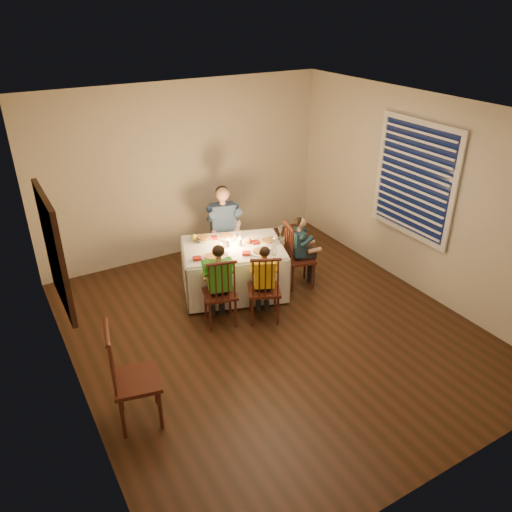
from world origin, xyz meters
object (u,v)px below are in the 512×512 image
chair_adult (225,266)px  chair_near_left (221,322)px  dining_table (233,260)px  child_green (221,322)px  adult (225,266)px  child_teal (298,285)px  child_yellow (264,318)px  chair_end (298,285)px  chair_near_right (264,318)px  chair_extra (142,418)px  serving_bowl (204,240)px

chair_adult → chair_near_left: size_ratio=1.00×
dining_table → child_green: (-0.49, -0.57, -0.49)m
adult → child_teal: (0.65, -1.01, 0.00)m
chair_adult → child_yellow: 1.49m
chair_end → child_teal: (0.00, 0.00, 0.00)m
adult → child_green: size_ratio=1.16×
chair_near_right → child_teal: bearing=-125.7°
child_green → child_yellow: bearing=173.2°
chair_adult → chair_near_right: size_ratio=1.00×
chair_end → child_green: child_green is taller
adult → child_yellow: adult is taller
chair_adult → child_teal: (0.65, -1.01, 0.00)m
child_yellow → chair_near_right: bearing=25.5°
adult → chair_extra: bearing=-118.0°
dining_table → chair_near_left: size_ratio=1.67×
serving_bowl → chair_near_right: bearing=-75.1°
chair_near_left → adult: size_ratio=0.75×
chair_end → chair_extra: (-2.73, -1.32, 0.00)m
chair_adult → chair_near_left: (-0.71, -1.28, 0.00)m
dining_table → serving_bowl: (-0.27, 0.33, 0.22)m
child_yellow → serving_bowl: size_ratio=4.99×
chair_adult → chair_near_right: 1.49m
dining_table → chair_near_right: size_ratio=1.67×
child_green → chair_adult: bearing=-104.8°
child_green → serving_bowl: (0.22, 0.90, 0.72)m
chair_near_right → child_teal: 0.97m
dining_table → chair_extra: dining_table is taller
chair_near_left → chair_end: same height
child_teal → chair_near_right: bearing=133.3°
dining_table → chair_near_left: dining_table is taller
child_teal → child_yellow: bearing=133.3°
chair_near_right → chair_near_left: bearing=4.6°
chair_near_right → chair_extra: chair_extra is taller
dining_table → chair_extra: 2.52m
chair_adult → chair_end: (0.65, -1.01, 0.00)m
child_teal → chair_adult: bearing=47.3°
chair_near_right → adult: bearing=-72.1°
chair_near_left → serving_bowl: (0.22, 0.90, 0.72)m
chair_end → child_yellow: child_yellow is taller
chair_near_left → chair_extra: bearing=51.5°
child_yellow → child_teal: child_teal is taller
chair_near_right → adult: adult is taller
chair_end → serving_bowl: 1.49m
child_yellow → child_teal: (0.85, 0.47, 0.00)m
chair_near_left → chair_extra: size_ratio=0.87×
chair_end → chair_extra: 3.03m
child_green → serving_bowl: 1.17m
chair_extra → child_yellow: size_ratio=1.06×
child_green → child_yellow: child_green is taller
chair_adult → child_green: bearing=-105.1°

